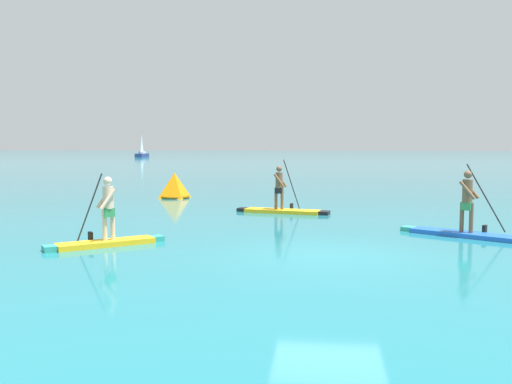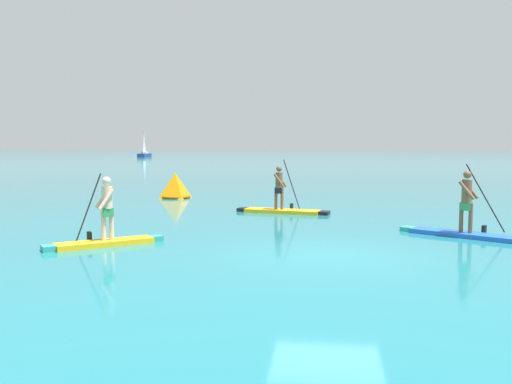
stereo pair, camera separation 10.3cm
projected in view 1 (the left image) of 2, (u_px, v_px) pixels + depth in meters
The scene contains 6 objects.
ground at pixel (329, 255), 12.18m from camera, with size 440.00×440.00×0.00m, color #1E727F.
paddleboarder_near_left at pixel (106, 232), 13.32m from camera, with size 2.52×2.13×1.77m.
paddleboarder_mid_center at pixel (282, 205), 19.78m from camera, with size 3.44×1.26×1.94m.
paddleboarder_far_right at pixel (465, 224), 14.66m from camera, with size 3.12×2.22×1.97m.
race_marker_buoy at pixel (175, 187), 25.34m from camera, with size 1.63×1.63×1.17m.
sailboat_left_horizon at pixel (142, 154), 109.58m from camera, with size 1.71×5.57×5.37m.
Camera 1 is at (-0.16, -12.12, 2.47)m, focal length 38.21 mm.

